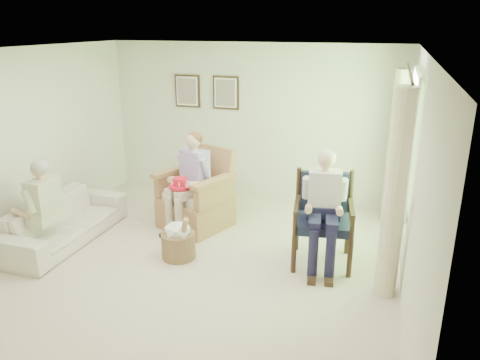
{
  "coord_description": "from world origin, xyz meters",
  "views": [
    {
      "loc": [
        2.19,
        -4.7,
        2.89
      ],
      "look_at": [
        0.51,
        0.5,
        1.05
      ],
      "focal_mm": 35.0,
      "sensor_mm": 36.0,
      "label": 1
    }
  ],
  "objects": [
    {
      "name": "ceiling",
      "position": [
        0.0,
        0.0,
        2.6
      ],
      "size": [
        5.0,
        5.5,
        0.02
      ],
      "primitive_type": "cube",
      "color": "white",
      "rests_on": "back_wall"
    },
    {
      "name": "wicker_armchair",
      "position": [
        -0.41,
        1.25,
        0.37
      ],
      "size": [
        0.91,
        0.9,
        1.16
      ],
      "rotation": [
        0.0,
        0.0,
        -0.37
      ],
      "color": "tan",
      "rests_on": "ground"
    },
    {
      "name": "sofa",
      "position": [
        -1.95,
        0.21,
        0.29
      ],
      "size": [
        2.0,
        0.78,
        0.58
      ],
      "primitive_type": "imported",
      "rotation": [
        0.0,
        0.0,
        1.57
      ],
      "color": "#F0E2CF",
      "rests_on": "ground"
    },
    {
      "name": "floor",
      "position": [
        0.0,
        0.0,
        0.0
      ],
      "size": [
        5.5,
        5.5,
        0.0
      ],
      "primitive_type": "plane",
      "color": "beige",
      "rests_on": "ground"
    },
    {
      "name": "front_wall",
      "position": [
        0.0,
        -2.75,
        1.3
      ],
      "size": [
        5.0,
        0.04,
        2.6
      ],
      "primitive_type": "cube",
      "color": "silver",
      "rests_on": "ground"
    },
    {
      "name": "framed_print_left",
      "position": [
        -1.15,
        2.71,
        1.78
      ],
      "size": [
        0.45,
        0.05,
        0.55
      ],
      "color": "#382114",
      "rests_on": "back_wall"
    },
    {
      "name": "hatbox",
      "position": [
        -0.23,
        0.23,
        0.25
      ],
      "size": [
        0.57,
        0.57,
        0.64
      ],
      "color": "tan",
      "rests_on": "ground"
    },
    {
      "name": "curtain_left",
      "position": [
        2.33,
        0.22,
        1.15
      ],
      "size": [
        0.34,
        0.34,
        2.3
      ],
      "primitive_type": "cylinder",
      "color": "beige",
      "rests_on": "ground"
    },
    {
      "name": "back_wall",
      "position": [
        0.0,
        2.75,
        1.3
      ],
      "size": [
        5.0,
        0.04,
        2.6
      ],
      "primitive_type": "cube",
      "color": "silver",
      "rests_on": "ground"
    },
    {
      "name": "window",
      "position": [
        2.46,
        1.2,
        1.58
      ],
      "size": [
        0.13,
        2.5,
        1.63
      ],
      "color": "#2D6B23",
      "rests_on": "right_wall"
    },
    {
      "name": "right_wall",
      "position": [
        2.5,
        0.0,
        1.3
      ],
      "size": [
        0.04,
        5.5,
        2.6
      ],
      "primitive_type": "cube",
      "color": "silver",
      "rests_on": "ground"
    },
    {
      "name": "wood_armchair",
      "position": [
        1.54,
        0.76,
        0.61
      ],
      "size": [
        0.72,
        0.68,
        1.11
      ],
      "rotation": [
        0.0,
        0.0,
        0.14
      ],
      "color": "black",
      "rests_on": "ground"
    },
    {
      "name": "left_wall",
      "position": [
        -2.5,
        0.0,
        1.3
      ],
      "size": [
        0.04,
        5.5,
        2.6
      ],
      "primitive_type": "cube",
      "color": "silver",
      "rests_on": "ground"
    },
    {
      "name": "person_sofa",
      "position": [
        -1.95,
        -0.2,
        0.71
      ],
      "size": [
        0.42,
        0.62,
        1.25
      ],
      "rotation": [
        0.0,
        0.0,
        -1.58
      ],
      "color": "beige",
      "rests_on": "ground"
    },
    {
      "name": "curtain_right",
      "position": [
        2.33,
        2.18,
        1.15
      ],
      "size": [
        0.34,
        0.34,
        2.3
      ],
      "primitive_type": "cylinder",
      "color": "beige",
      "rests_on": "ground"
    },
    {
      "name": "red_hat",
      "position": [
        -0.5,
        0.92,
        0.75
      ],
      "size": [
        0.32,
        0.32,
        0.14
      ],
      "color": "red",
      "rests_on": "person_wicker"
    },
    {
      "name": "person_wicker",
      "position": [
        -0.41,
        1.1,
        0.84
      ],
      "size": [
        0.4,
        0.63,
        1.41
      ],
      "rotation": [
        0.0,
        0.0,
        -0.37
      ],
      "color": "beige",
      "rests_on": "ground"
    },
    {
      "name": "person_dark",
      "position": [
        1.54,
        0.58,
        0.86
      ],
      "size": [
        0.4,
        0.62,
        1.44
      ],
      "rotation": [
        0.0,
        0.0,
        0.14
      ],
      "color": "#1A1938",
      "rests_on": "ground"
    },
    {
      "name": "framed_print_right",
      "position": [
        -0.45,
        2.71,
        1.78
      ],
      "size": [
        0.45,
        0.05,
        0.55
      ],
      "color": "#382114",
      "rests_on": "back_wall"
    }
  ]
}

